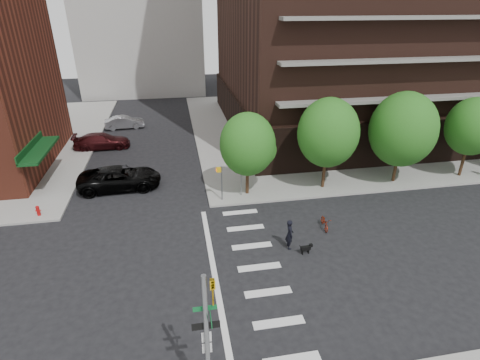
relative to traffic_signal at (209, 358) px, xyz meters
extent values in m
plane|color=black|center=(0.47, 7.49, -2.70)|extent=(120.00, 120.00, 0.00)
cube|color=gray|center=(20.97, 30.99, -2.62)|extent=(39.00, 33.00, 0.15)
cube|color=silver|center=(3.47, 1.49, -2.69)|extent=(2.40, 0.50, 0.01)
cube|color=silver|center=(3.47, 3.49, -2.69)|extent=(2.40, 0.50, 0.01)
cube|color=silver|center=(3.47, 5.49, -2.69)|extent=(2.40, 0.50, 0.01)
cube|color=silver|center=(3.47, 7.49, -2.69)|extent=(2.40, 0.50, 0.01)
cube|color=silver|center=(3.47, 9.49, -2.69)|extent=(2.40, 0.50, 0.01)
cube|color=silver|center=(3.47, 11.49, -2.69)|extent=(2.40, 0.50, 0.01)
cube|color=silver|center=(3.47, 13.49, -2.69)|extent=(2.40, 0.50, 0.01)
cube|color=silver|center=(0.97, 7.49, -2.69)|extent=(0.30, 13.00, 0.01)
cube|color=black|center=(18.47, 31.49, -0.55)|extent=(25.50, 25.50, 4.00)
cube|color=#0C3814|center=(-10.83, 20.49, 0.25)|extent=(1.40, 6.00, 0.20)
cylinder|color=#301E11|center=(4.47, 15.99, -1.40)|extent=(0.24, 0.24, 2.30)
sphere|color=#235B19|center=(4.47, 15.99, 1.35)|extent=(4.00, 4.00, 4.00)
cylinder|color=#301E11|center=(10.47, 15.99, -1.25)|extent=(0.24, 0.24, 2.60)
sphere|color=#235B19|center=(10.47, 15.99, 1.85)|extent=(4.50, 4.50, 4.50)
cylinder|color=#301E11|center=(16.47, 15.99, -1.40)|extent=(0.24, 0.24, 2.30)
sphere|color=#235B19|center=(16.47, 15.99, 1.75)|extent=(5.00, 5.00, 5.00)
cylinder|color=#301E11|center=(22.47, 15.99, -1.25)|extent=(0.24, 0.24, 2.60)
sphere|color=#235B19|center=(22.47, 15.99, 1.65)|extent=(4.00, 4.00, 4.00)
cylinder|color=slate|center=(-0.03, -0.01, 0.45)|extent=(0.16, 0.16, 6.00)
imported|color=gold|center=(0.22, -0.01, 2.75)|extent=(0.16, 0.20, 1.00)
cube|color=#0A5926|center=(-0.03, 0.14, 2.05)|extent=(0.75, 0.02, 0.18)
cube|color=#0A5926|center=(0.12, -0.01, 1.80)|extent=(0.02, 0.75, 0.18)
cube|color=black|center=(-0.03, 0.11, 1.35)|extent=(0.90, 0.02, 0.28)
cube|color=silver|center=(-0.03, 0.11, 0.85)|extent=(0.32, 0.02, 0.42)
cube|color=silver|center=(-0.03, 0.11, 0.35)|extent=(0.32, 0.02, 0.42)
cylinder|color=slate|center=(2.47, 15.29, -1.25)|extent=(0.10, 0.10, 2.60)
cube|color=gold|center=(2.27, 15.29, -0.15)|extent=(0.32, 0.25, 0.32)
cylinder|color=slate|center=(3.97, 15.79, -1.45)|extent=(0.08, 0.08, 2.20)
cube|color=gold|center=(3.97, 15.64, -0.55)|extent=(0.64, 0.02, 0.64)
cylinder|color=#A50C0C|center=(-10.03, 15.29, -2.25)|extent=(0.22, 0.22, 0.60)
sphere|color=#A50C0C|center=(-10.03, 15.29, -1.94)|extent=(0.24, 0.24, 0.24)
imported|color=black|center=(-5.03, 18.83, -1.84)|extent=(3.03, 6.27, 1.72)
imported|color=#3B1012|center=(-7.73, 28.15, -1.93)|extent=(2.38, 5.40, 1.54)
imported|color=#9C9CA2|center=(-6.17, 34.42, -1.99)|extent=(1.95, 4.46, 1.43)
imported|color=maroon|center=(8.50, 10.63, -2.29)|extent=(0.77, 1.63, 0.82)
imported|color=black|center=(5.61, 8.99, -1.76)|extent=(0.70, 0.47, 1.87)
cube|color=black|center=(6.38, 8.24, -2.33)|extent=(0.60, 0.23, 0.23)
cube|color=black|center=(6.70, 8.26, -2.19)|extent=(0.18, 0.15, 0.17)
cylinder|color=black|center=(6.55, 8.30, -2.57)|extent=(0.06, 0.06, 0.25)
cylinder|color=black|center=(6.20, 8.18, -2.57)|extent=(0.06, 0.06, 0.25)
camera|label=1|loc=(-0.50, -8.54, 10.59)|focal=28.00mm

